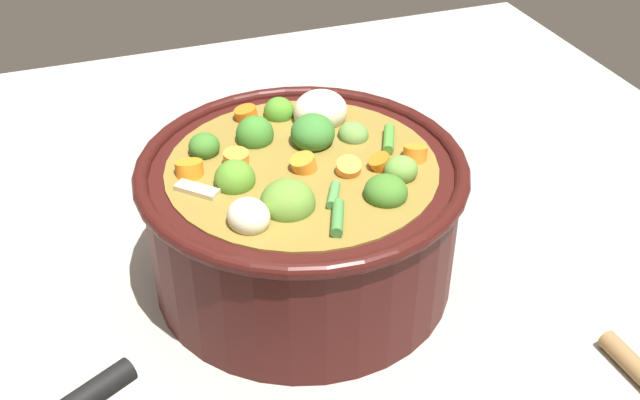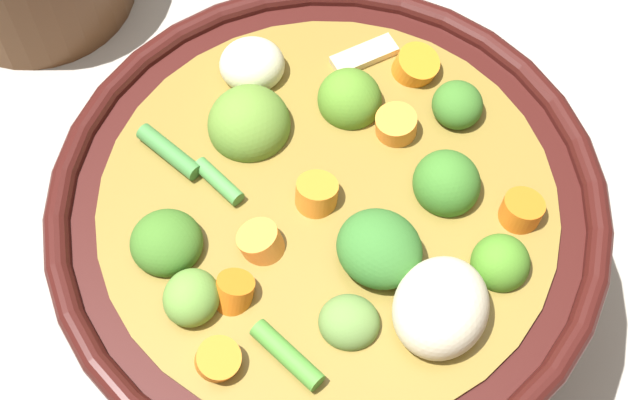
% 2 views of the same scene
% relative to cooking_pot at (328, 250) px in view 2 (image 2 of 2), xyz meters
% --- Properties ---
extents(ground_plane, '(1.10, 1.10, 0.00)m').
position_rel_cooking_pot_xyz_m(ground_plane, '(0.00, 0.00, -0.07)').
color(ground_plane, '#9E998E').
extents(cooking_pot, '(0.29, 0.29, 0.15)m').
position_rel_cooking_pot_xyz_m(cooking_pot, '(0.00, 0.00, 0.00)').
color(cooking_pot, '#38110F').
rests_on(cooking_pot, ground_plane).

